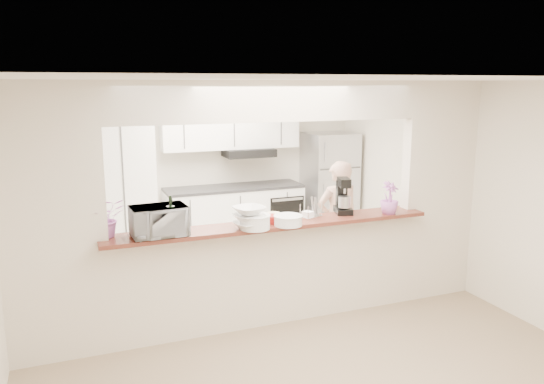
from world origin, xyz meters
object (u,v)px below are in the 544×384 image
toaster_oven (159,221)px  person (338,222)px  refrigerator (329,185)px  stand_mixer (343,197)px

toaster_oven → person: (2.35, 0.88, -0.46)m
toaster_oven → person: size_ratio=0.33×
toaster_oven → person: 2.55m
refrigerator → toaster_oven: (-3.20, -2.73, 0.38)m
refrigerator → toaster_oven: 4.23m
refrigerator → stand_mixer: 2.88m
stand_mixer → person: 0.95m
stand_mixer → person: bearing=64.8°
person → toaster_oven: bearing=20.2°
refrigerator → stand_mixer: (-1.20, -2.59, 0.41)m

